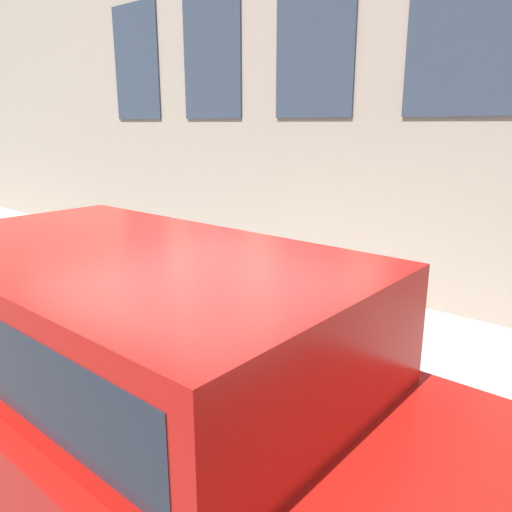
{
  "coord_description": "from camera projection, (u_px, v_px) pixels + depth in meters",
  "views": [
    {
      "loc": [
        -3.06,
        -3.13,
        2.51
      ],
      "look_at": [
        0.46,
        -0.15,
        1.28
      ],
      "focal_mm": 35.0,
      "sensor_mm": 36.0,
      "label": 1
    }
  ],
  "objects": [
    {
      "name": "fire_hydrant",
      "position": [
        279.0,
        338.0,
        4.66
      ],
      "size": [
        0.29,
        0.42,
        0.78
      ],
      "color": "red",
      "rests_on": "sidewalk"
    },
    {
      "name": "person",
      "position": [
        236.0,
        283.0,
        5.17
      ],
      "size": [
        0.3,
        0.2,
        1.23
      ],
      "rotation": [
        0.0,
        0.0,
        -0.01
      ],
      "color": "#232328",
      "rests_on": "sidewalk"
    },
    {
      "name": "sidewalk",
      "position": [
        304.0,
        333.0,
        5.96
      ],
      "size": [
        3.04,
        60.0,
        0.17
      ],
      "color": "#9E9B93",
      "rests_on": "ground_plane"
    },
    {
      "name": "ground_plane",
      "position": [
        214.0,
        390.0,
        4.86
      ],
      "size": [
        80.0,
        80.0,
        0.0
      ],
      "primitive_type": "plane",
      "color": "#514F4C"
    },
    {
      "name": "building_facade",
      "position": [
        389.0,
        0.0,
        6.18
      ],
      "size": [
        0.33,
        40.0,
        7.97
      ],
      "color": "gray",
      "rests_on": "ground_plane"
    },
    {
      "name": "parked_truck_red_near",
      "position": [
        124.0,
        354.0,
        3.31
      ],
      "size": [
        1.99,
        5.12,
        1.77
      ],
      "color": "black",
      "rests_on": "ground_plane"
    }
  ]
}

